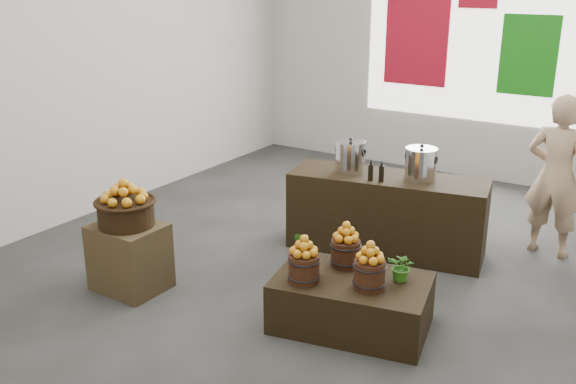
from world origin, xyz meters
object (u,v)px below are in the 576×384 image
Objects in this scene: display_table at (351,303)px; stock_pot_left at (350,158)px; wicker_basket at (126,213)px; shopper at (556,176)px; stock_pot_center at (421,165)px; crate at (130,257)px; counter at (386,214)px.

stock_pot_left reaches higher than display_table.
shopper is (2.95, 2.83, 0.09)m from wicker_basket.
wicker_basket is 1.62× the size of stock_pot_center.
stock_pot_center reaches higher than wicker_basket.
crate is 0.31× the size of counter.
shopper is (1.09, 0.78, -0.13)m from stock_pot_center.
display_table is 1.79m from stock_pot_left.
stock_pot_center is (0.69, 0.13, 0.00)m from stock_pot_left.
stock_pot_left reaches higher than counter.
crate is 2.84m from stock_pot_center.
display_table is 1.74m from stock_pot_center.
shopper reaches higher than crate.
crate is at bearing -121.43° from stock_pot_left.
display_table is 1.58m from counter.
stock_pot_center is at bearing 11.02° from stock_pot_left.
stock_pot_left is at bearing 106.79° from display_table.
stock_pot_center is at bearing 81.73° from display_table.
crate is at bearing 47.79° from shopper.
counter is at bearing 92.92° from display_table.
counter reaches higher than display_table.
stock_pot_center is (1.86, 2.05, 0.22)m from wicker_basket.
display_table is at bearing -86.23° from counter.
counter is (1.56, 1.99, -0.32)m from wicker_basket.
crate is 2.02m from display_table.
crate is 0.37× the size of shopper.
counter reaches higher than crate.
display_table is 2.62m from shopper.
counter is 6.47× the size of stock_pot_left.
wicker_basket is at bearing 0.00° from crate.
shopper is at bearing 19.98° from counter.
counter is 0.62m from stock_pot_center.
display_table is 4.02× the size of stock_pot_center.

